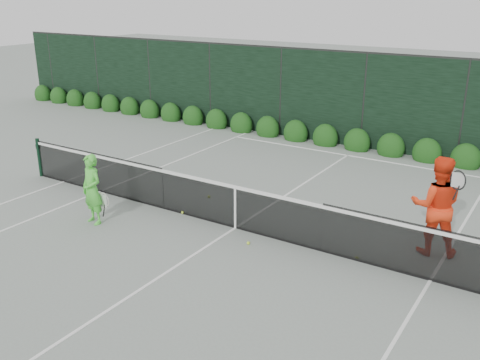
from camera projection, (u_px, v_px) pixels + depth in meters
The scene contains 8 objects.
ground at pixel (235, 228), 11.52m from camera, with size 80.00×80.00×0.00m, color gray.
tennis_net at pixel (234, 205), 11.36m from camera, with size 12.90×0.10×1.07m.
player_woman at pixel (92, 190), 11.55m from camera, with size 0.66×0.47×1.56m.
player_man at pixel (436, 206), 10.14m from camera, with size 1.14×1.00×1.96m.
court_lines at pixel (235, 228), 11.52m from camera, with size 11.03×23.83×0.01m.
windscreen_fence at pixel (146, 203), 8.87m from camera, with size 32.00×21.07×3.06m.
hedge_row at pixel (357, 143), 17.12m from camera, with size 31.66×0.65×0.94m.
tennis_balls at pixel (244, 225), 11.60m from camera, with size 4.32×1.73×0.07m.
Camera 1 is at (5.75, -8.80, 4.84)m, focal length 40.00 mm.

